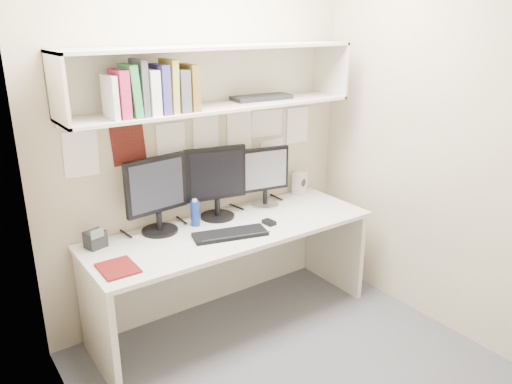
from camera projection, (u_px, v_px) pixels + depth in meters
floor at (288, 367)px, 3.14m from camera, size 2.40×2.00×0.01m
wall_back at (203, 136)px, 3.49m from camera, size 2.40×0.02×2.60m
wall_front at (455, 229)px, 1.94m from camera, size 2.40×0.02×2.60m
wall_left at (69, 217)px, 2.07m from camera, size 0.02×2.00×2.60m
wall_right at (431, 140)px, 3.37m from camera, size 0.02×2.00×2.60m
desk at (232, 275)px, 3.53m from camera, size 2.00×0.70×0.73m
overhead_hutch at (212, 77)px, 3.24m from camera, size 2.00×0.38×0.40m
pinned_papers at (204, 143)px, 3.50m from camera, size 1.92×0.01×0.48m
monitor_left at (157, 192)px, 3.25m from camera, size 0.44×0.24×0.51m
monitor_center at (216, 180)px, 3.49m from camera, size 0.44×0.24×0.51m
monitor_right at (265, 174)px, 3.73m from camera, size 0.39×0.21×0.45m
keyboard at (230, 234)px, 3.27m from camera, size 0.51×0.29×0.02m
mouse at (269, 222)px, 3.45m from camera, size 0.07×0.10×0.03m
speaker at (300, 183)px, 4.02m from camera, size 0.12×0.12×0.18m
blue_bottle at (195, 213)px, 3.41m from camera, size 0.06×0.06×0.19m
maroon_notebook at (118, 268)px, 2.83m from camera, size 0.20×0.24×0.01m
desk_phone at (95, 239)px, 3.09m from camera, size 0.14×0.13×0.14m
book_stack at (153, 90)px, 2.92m from camera, size 0.54×0.20×0.32m
hutch_tray at (262, 98)px, 3.49m from camera, size 0.44×0.19×0.03m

